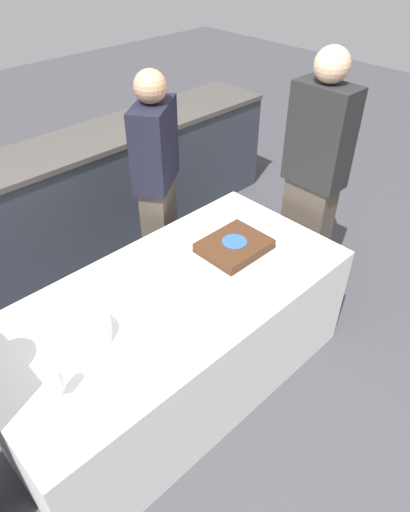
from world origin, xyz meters
name	(u,v)px	position (x,y,z in m)	size (l,w,h in m)	color
ground_plane	(176,378)	(0.00, 0.00, 0.00)	(14.00, 14.00, 0.00)	#424247
back_counter	(38,216)	(0.00, 1.56, 0.46)	(4.40, 0.58, 0.92)	#333842
dining_table	(174,338)	(0.00, 0.00, 0.36)	(1.97, 0.97, 0.72)	white
cake	(234,246)	(0.49, 0.01, 0.75)	(0.41, 0.35, 0.07)	#B7B2AD
plate_stack	(86,331)	(-0.49, 0.03, 0.77)	(0.24, 0.24, 0.09)	white
wine_glass	(57,380)	(-0.74, -0.18, 0.83)	(0.06, 0.06, 0.17)	white
side_plate_near_cake	(192,229)	(0.46, 0.34, 0.72)	(0.21, 0.21, 0.00)	white
utensil_pile	(221,327)	(0.00, -0.37, 0.73)	(0.16, 0.12, 0.02)	white
person_cutting_cake	(158,192)	(0.49, 0.70, 0.82)	(0.44, 0.39, 1.60)	#4C4238
person_seated_right	(313,183)	(1.21, 0.00, 0.90)	(0.20, 0.38, 1.72)	#4C4238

